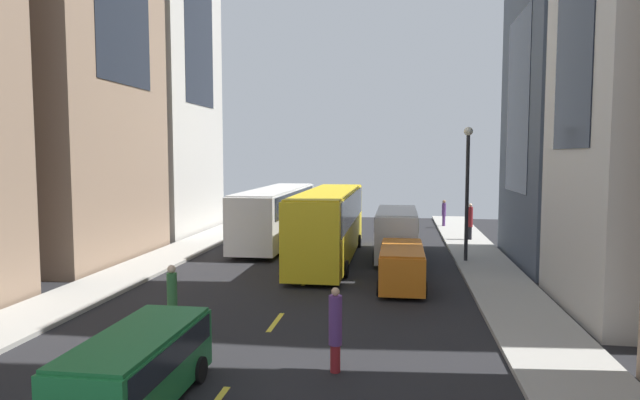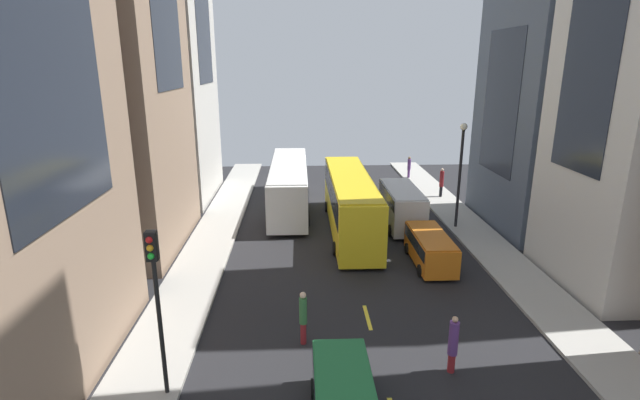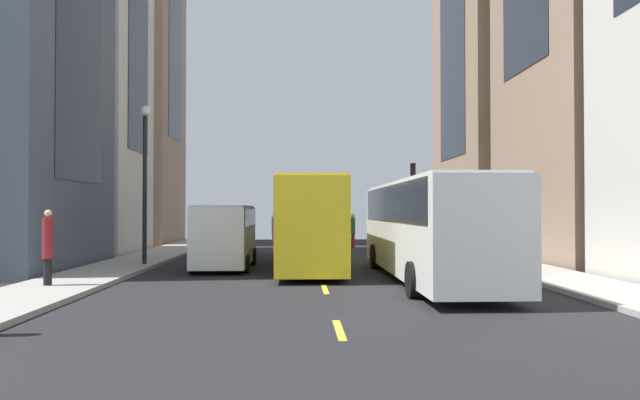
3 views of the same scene
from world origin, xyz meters
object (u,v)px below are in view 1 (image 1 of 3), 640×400
at_px(car_orange_0, 402,263).
at_px(pedestrian_waiting_curb, 172,298).
at_px(pedestrian_crossing_near, 335,328).
at_px(pedestrian_walking_far, 470,220).
at_px(pedestrian_crossing_mid, 444,212).
at_px(car_green_1, 138,363).
at_px(delivery_van_white, 397,230).
at_px(streetcar_yellow, 329,219).
at_px(city_bus_white, 276,210).

height_order(car_orange_0, pedestrian_waiting_curb, pedestrian_waiting_curb).
distance_m(pedestrian_crossing_near, pedestrian_walking_far, 22.37).
relative_size(car_orange_0, pedestrian_crossing_mid, 2.42).
bearing_deg(car_green_1, pedestrian_waiting_curb, 104.52).
xyz_separation_m(delivery_van_white, pedestrian_waiting_curb, (-6.52, -13.23, -0.33)).
bearing_deg(streetcar_yellow, car_orange_0, -55.82).
bearing_deg(pedestrian_waiting_curb, car_green_1, -95.57).
bearing_deg(delivery_van_white, streetcar_yellow, -168.90).
relative_size(city_bus_white, car_orange_0, 2.76).
distance_m(delivery_van_white, car_green_1, 18.45).
bearing_deg(delivery_van_white, city_bus_white, 149.43).
bearing_deg(city_bus_white, car_orange_0, -53.91).
bearing_deg(city_bus_white, delivery_van_white, -30.57).
bearing_deg(delivery_van_white, car_orange_0, -87.60).
distance_m(city_bus_white, delivery_van_white, 8.58).
relative_size(car_orange_0, pedestrian_crossing_near, 2.19).
bearing_deg(pedestrian_crossing_near, pedestrian_walking_far, 149.37).
bearing_deg(streetcar_yellow, city_bus_white, 128.06).
bearing_deg(pedestrian_crossing_near, streetcar_yellow, 172.65).
xyz_separation_m(car_orange_0, car_green_1, (-5.63, -11.53, -0.05)).
relative_size(car_green_1, pedestrian_crossing_mid, 2.29).
bearing_deg(pedestrian_waiting_curb, city_bus_white, 72.69).
bearing_deg(pedestrian_waiting_curb, delivery_van_white, 43.68).
relative_size(pedestrian_crossing_near, pedestrian_crossing_mid, 1.11).
relative_size(pedestrian_crossing_mid, pedestrian_walking_far, 0.86).
distance_m(pedestrian_crossing_near, pedestrian_crossing_mid, 28.47).
height_order(pedestrian_crossing_near, pedestrian_crossing_mid, pedestrian_crossing_near).
height_order(car_green_1, pedestrian_crossing_mid, pedestrian_crossing_mid).
bearing_deg(car_green_1, streetcar_yellow, 83.48).
bearing_deg(streetcar_yellow, delivery_van_white, 11.10).
distance_m(streetcar_yellow, car_green_1, 17.12).
distance_m(delivery_van_white, pedestrian_waiting_curb, 14.75).
height_order(city_bus_white, pedestrian_walking_far, city_bus_white).
bearing_deg(pedestrian_crossing_near, pedestrian_crossing_mid, 154.94).
relative_size(delivery_van_white, car_green_1, 1.30).
relative_size(pedestrian_crossing_near, pedestrian_waiting_curb, 0.99).
bearing_deg(car_green_1, car_orange_0, 63.97).
height_order(city_bus_white, car_green_1, city_bus_white).
relative_size(streetcar_yellow, pedestrian_walking_far, 5.63).
bearing_deg(car_orange_0, pedestrian_crossing_mid, 80.56).
xyz_separation_m(car_orange_0, pedestrian_crossing_near, (-1.67, -9.06, 0.13)).
relative_size(delivery_van_white, car_orange_0, 1.23).
height_order(streetcar_yellow, pedestrian_waiting_curb, streetcar_yellow).
height_order(streetcar_yellow, pedestrian_walking_far, streetcar_yellow).
bearing_deg(pedestrian_crossing_mid, delivery_van_white, -82.74).
height_order(city_bus_white, streetcar_yellow, streetcar_yellow).
xyz_separation_m(car_green_1, pedestrian_crossing_near, (3.96, 2.47, 0.18)).
distance_m(delivery_van_white, pedestrian_crossing_near, 15.24).
xyz_separation_m(pedestrian_waiting_curb, pedestrian_walking_far, (11.02, 19.63, 0.18)).
bearing_deg(car_orange_0, streetcar_yellow, 124.18).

